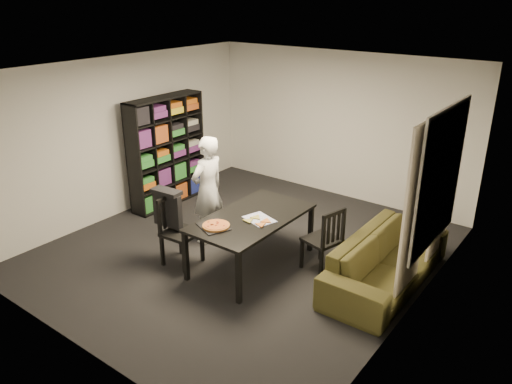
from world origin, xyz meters
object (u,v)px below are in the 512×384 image
Objects in this scene: sofa at (387,260)px; person at (208,190)px; bookshelf at (167,151)px; dining_table at (252,221)px; baking_tray at (213,227)px; chair_right at (327,236)px; chair_left at (176,225)px; pepperoni_pizza at (216,226)px.

person is at bearing 100.02° from sofa.
bookshelf is 2.67m from dining_table.
baking_tray is at bearing -109.46° from dining_table.
bookshelf is 1.68m from person.
bookshelf is at bearing 160.90° from dining_table.
person is 0.73× the size of sofa.
chair_right is (0.91, 0.44, -0.14)m from dining_table.
bookshelf is at bearing 87.28° from sofa.
chair_right is (3.42, -0.42, -0.42)m from bookshelf.
pepperoni_pizza is (0.72, 0.02, 0.20)m from chair_left.
dining_table is 0.57m from pepperoni_pizza.
person is at bearing 2.00° from chair_left.
dining_table is 1.05m from chair_left.
chair_left is at bearing -46.13° from chair_right.
sofa is at bearing 33.18° from baking_tray.
bookshelf is 1.08× the size of dining_table.
bookshelf is at bearing -82.33° from chair_right.
dining_table is at bearing 81.40° from person.
pepperoni_pizza reaches higher than baking_tray.
person is (-0.09, 0.76, 0.26)m from chair_left.
dining_table is at bearing 70.54° from baking_tray.
bookshelf is 2.19m from chair_left.
chair_left is at bearing -179.59° from baking_tray.
chair_right is at bearing 42.56° from pepperoni_pizza.
bookshelf reaches higher than dining_table.
pepperoni_pizza is at bearing -30.92° from bookshelf.
baking_tray is (-1.11, -0.99, 0.21)m from chair_right.
baking_tray is 0.18× the size of sofa.
chair_left is 2.84m from sofa.
chair_right is at bearing 25.97° from dining_table.
baking_tray is 2.27m from sofa.
bookshelf is 2.74m from pepperoni_pizza.
chair_left is (1.62, -1.42, -0.39)m from bookshelf.
baking_tray reaches higher than sofa.
dining_table is 1.83m from sofa.
baking_tray is at bearing -33.32° from chair_right.
chair_left reaches higher than pepperoni_pizza.
bookshelf reaches higher than chair_right.
dining_table is 0.79× the size of sofa.
pepperoni_pizza is at bearing 50.74° from person.
person is (-1.88, -0.24, 0.29)m from chair_right.
person is at bearing 168.11° from dining_table.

